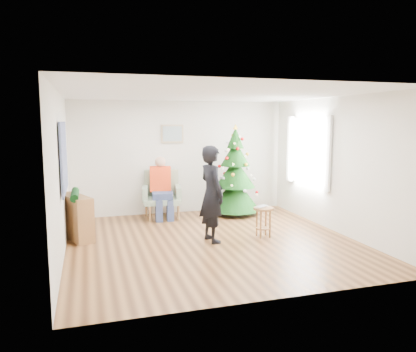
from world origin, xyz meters
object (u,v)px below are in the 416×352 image
object	(u,v)px
armchair	(162,200)
stool	(263,222)
console	(76,217)
standing_man	(212,194)
christmas_tree	(235,174)

from	to	relation	value
armchair	stool	bearing A→B (deg)	-44.42
stool	console	xyz separation A→B (m)	(-3.32, 0.89, 0.12)
standing_man	console	size ratio (longest dim) A/B	1.72
armchair	christmas_tree	bearing A→B (deg)	3.27
christmas_tree	armchair	bearing A→B (deg)	174.27
christmas_tree	standing_man	xyz separation A→B (m)	(-1.14, -1.88, -0.08)
stool	armchair	bearing A→B (deg)	126.58
armchair	standing_man	distance (m)	2.16
console	stool	bearing A→B (deg)	-37.03
armchair	standing_man	world-z (taller)	standing_man
stool	console	distance (m)	3.44
stool	christmas_tree	bearing A→B (deg)	85.71
stool	console	world-z (taller)	console
stool	standing_man	bearing A→B (deg)	179.28
christmas_tree	console	xyz separation A→B (m)	(-3.47, -1.00, -0.54)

